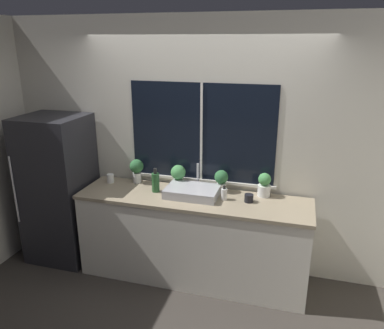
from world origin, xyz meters
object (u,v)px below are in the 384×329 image
Objects in this scene: potted_plant_far_right at (264,185)px; soap_bottle at (224,194)px; potted_plant_far_left at (137,169)px; potted_plant_center_left at (178,174)px; potted_plant_center_right at (221,179)px; bottle_tall at (156,182)px; mug_white at (110,178)px; refrigerator at (59,189)px; sink at (192,191)px; mug_black at (249,198)px.

soap_bottle is at bearing -151.76° from potted_plant_far_right.
potted_plant_far_right reaches higher than soap_bottle.
potted_plant_far_left is 0.49m from potted_plant_center_left.
potted_plant_center_right is 0.69m from bottle_tall.
soap_bottle is at bearing -20.18° from potted_plant_center_left.
refrigerator is at bearing -166.97° from mug_white.
sink is at bearing -0.12° from bottle_tall.
mug_black is (0.79, -0.19, -0.10)m from potted_plant_center_left.
sink is 0.33m from potted_plant_center_right.
mug_black is at bearing -3.71° from mug_white.
soap_bottle is at bearing -0.66° from bottle_tall.
potted_plant_far_left is 2.76× the size of mug_white.
sink reaches higher than soap_bottle.
potted_plant_center_right is 0.23m from soap_bottle.
refrigerator is 0.62m from mug_white.
mug_white is at bearing -173.54° from potted_plant_center_left.
bottle_tall is at bearing 179.88° from sink.
potted_plant_center_right reaches higher than soap_bottle.
potted_plant_far_right is at bearing 2.96° from mug_white.
bottle_tall is at bearing -10.19° from mug_white.
potted_plant_far_left reaches higher than potted_plant_far_right.
bottle_tall is 2.93× the size of mug_black.
bottle_tall is 2.64× the size of mug_white.
potted_plant_center_right is at bearing 36.68° from sink.
soap_bottle is 0.73m from bottle_tall.
soap_bottle is at bearing -1.32° from sink.
refrigerator is 7.16× the size of potted_plant_center_right.
sink is 0.58m from mug_black.
sink is at bearing -6.12° from mug_white.
mug_white reaches higher than mug_black.
sink is 6.08× the size of mug_black.
mug_white is at bearing 176.29° from mug_black.
sink reaches higher than bottle_tall.
potted_plant_far_left reaches higher than mug_black.
potted_plant_center_right is 1.25m from mug_white.
refrigerator is at bearing -179.32° from soap_bottle.
potted_plant_far_right reaches higher than mug_black.
potted_plant_far_right is at bearing 15.31° from sink.
soap_bottle is 1.51× the size of mug_white.
mug_white is (-1.56, 0.10, 0.01)m from mug_black.
potted_plant_far_left is 0.32m from mug_white.
potted_plant_center_right reaches higher than mug_white.
mug_black is 1.56m from mug_white.
mug_white is at bearing 169.81° from bottle_tall.
soap_bottle is (0.54, -0.20, -0.08)m from potted_plant_center_left.
sink is at bearing -164.69° from potted_plant_far_right.
potted_plant_far_left reaches higher than potted_plant_center_right.
potted_plant_center_right is 2.67× the size of mug_black.
potted_plant_center_left is 0.78m from mug_white.
sink reaches higher than potted_plant_center_right.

